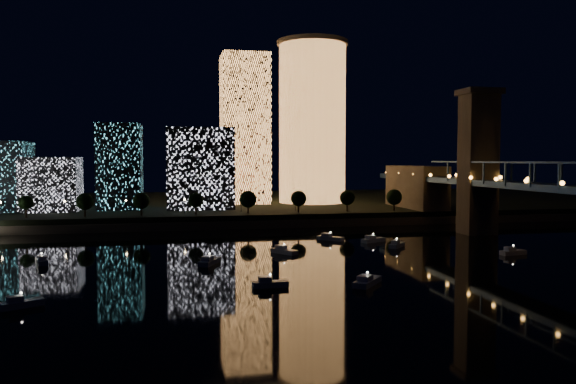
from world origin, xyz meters
The scene contains 10 objects.
ground centered at (0.00, 0.00, 0.00)m, with size 520.00×520.00×0.00m, color black.
far_bank centered at (0.00, 160.00, 2.50)m, with size 420.00×160.00×5.00m, color black.
seawall centered at (0.00, 82.00, 1.50)m, with size 420.00×6.00×3.00m, color #6B5E4C.
tower_cylindrical centered at (28.04, 137.55, 43.81)m, with size 34.00×34.00×77.37m.
tower_rectangular centered at (-4.44, 140.19, 40.09)m, with size 22.06×22.06×70.18m, color #FFA251.
midrise_blocks centered at (-61.51, 117.76, 20.66)m, with size 102.41×29.22×35.77m.
truss_bridge centered at (65.00, 3.72, 16.25)m, with size 13.00×266.00×50.00m.
motorboats centered at (-6.22, 12.70, 0.81)m, with size 128.54×74.49×2.78m.
esplanade_trees centered at (-24.26, 88.00, 10.47)m, with size 166.14×6.65×8.82m.
street_lamps centered at (-34.00, 94.00, 9.02)m, with size 132.70×0.70×5.65m.
Camera 1 is at (-38.85, -126.55, 25.93)m, focal length 35.00 mm.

